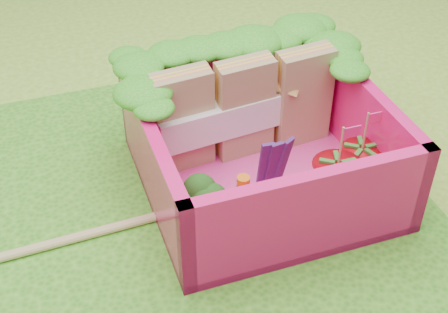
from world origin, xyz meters
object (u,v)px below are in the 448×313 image
broccoli (196,208)px  strawberry_left (335,184)px  strawberry_right (360,165)px  sandwich_stack (245,108)px  bento_box (262,145)px

broccoli → strawberry_left: 0.77m
strawberry_right → sandwich_stack: bearing=134.7°
bento_box → broccoli: size_ratio=3.81×
sandwich_stack → strawberry_right: (0.49, -0.50, -0.17)m
sandwich_stack → strawberry_left: bearing=-65.7°
bento_box → strawberry_left: size_ratio=2.53×
bento_box → sandwich_stack: 0.28m
sandwich_stack → broccoli: sandwich_stack is taller
broccoli → strawberry_right: (0.98, 0.10, -0.06)m
broccoli → strawberry_right: 0.99m
bento_box → strawberry_left: 0.46m
sandwich_stack → broccoli: bearing=-129.1°
strawberry_left → strawberry_right: size_ratio=1.08×
sandwich_stack → strawberry_right: 0.72m
bento_box → strawberry_left: bearing=-50.7°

